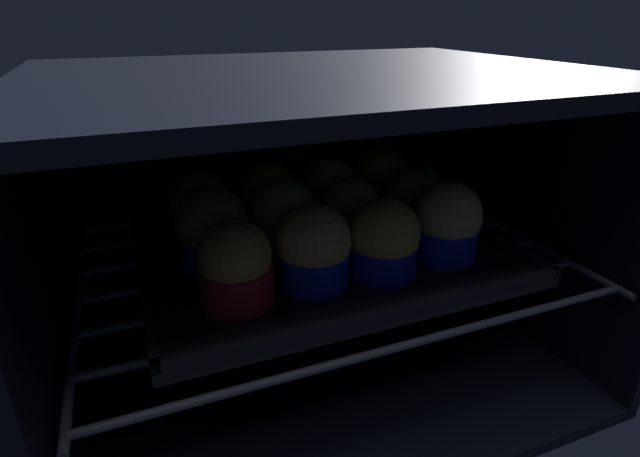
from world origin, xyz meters
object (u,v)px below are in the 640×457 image
Objects in this scene: muffin_row1_col0 at (213,230)px; muffin_row2_col0 at (200,207)px; muffin_row1_col2 at (351,213)px; muffin_row2_col1 at (267,198)px; muffin_row0_col3 at (447,223)px; muffin_row2_col3 at (380,181)px; muffin_row0_col1 at (314,248)px; muffin_row1_col3 at (413,203)px; muffin_row0_col0 at (235,266)px; muffin_row0_col2 at (384,240)px; muffin_row1_col1 at (284,219)px; baking_tray at (320,249)px; muffin_row2_col2 at (328,191)px.

muffin_row2_col0 is at bearing 90.10° from muffin_row1_col0.
muffin_row2_col1 is at bearing 134.42° from muffin_row1_col2.
muffin_row2_col3 is at bearing 89.10° from muffin_row0_col3.
muffin_row1_col0 reaches higher than muffin_row0_col1.
muffin_row1_col3 reaches higher than muffin_row1_col2.
muffin_row1_col0 reaches higher than muffin_row2_col1.
muffin_row0_col0 is at bearing -115.68° from muffin_row2_col1.
muffin_row0_col2 is 11.96cm from muffin_row1_col1.
muffin_row0_col0 is 8.44cm from muffin_row1_col0.
muffin_row0_col0 is at bearing -131.72° from muffin_row1_col1.
muffin_row2_col3 reaches higher than baking_tray.
muffin_row0_col1 reaches higher than baking_tray.
muffin_row0_col1 is 7.66cm from muffin_row0_col2.
muffin_row1_col2 is at bearing 0.06° from muffin_row1_col0.
muffin_row1_col3 is at bearing 18.51° from muffin_row0_col0.
muffin_row0_col1 is 1.04× the size of muffin_row2_col2.
muffin_row0_col2 is (3.75, -8.62, 4.34)cm from baking_tray.
muffin_row0_col1 is 18.30cm from muffin_row2_col0.
muffin_row2_col2 reaches higher than baking_tray.
muffin_row1_col3 is at bearing -18.52° from muffin_row2_col0.
muffin_row0_col3 is at bearing -90.90° from muffin_row2_col3.
muffin_row1_col1 is 11.48cm from muffin_row2_col0.
muffin_row1_col0 is at bearing 152.15° from muffin_row0_col2.
muffin_row0_col1 is 16.00cm from muffin_row0_col3.
muffin_row1_col2 is at bearing -1.42° from muffin_row1_col1.
muffin_row1_col2 is 0.91× the size of muffin_row1_col3.
muffin_row2_col3 reaches higher than muffin_row0_col2.
muffin_row2_col2 is (17.04, -0.12, -0.12)cm from muffin_row2_col0.
muffin_row1_col1 is (7.70, 8.64, 0.24)cm from muffin_row0_col0.
muffin_row1_col1 and muffin_row2_col3 have the same top height.
muffin_row0_col2 is 8.64cm from muffin_row1_col2.
muffin_row1_col1 is 8.34cm from muffin_row1_col2.
muffin_row0_col0 is 0.97× the size of muffin_row0_col1.
muffin_row0_col1 is at bearing -86.97° from muffin_row1_col1.
muffin_row2_col1 is 8.49cm from muffin_row2_col2.
muffin_row1_col2 is 11.63cm from muffin_row2_col3.
muffin_row1_col1 is at bearing 1.55° from muffin_row1_col0.
muffin_row2_col1 is at bearing 43.87° from muffin_row1_col0.
muffin_row1_col0 is at bearing 162.39° from muffin_row0_col3.
muffin_row1_col0 is (-0.55, 8.41, 0.31)cm from muffin_row0_col0.
muffin_row1_col2 is 8.06cm from muffin_row2_col2.
muffin_row1_col0 is at bearing -136.13° from muffin_row2_col1.
muffin_row1_col1 is at bearing 48.28° from muffin_row0_col0.
muffin_row0_col3 reaches higher than muffin_row0_col0.
muffin_row2_col1 is at bearing 90.49° from muffin_row0_col1.
muffin_row0_col1 is 0.97× the size of muffin_row0_col3.
muffin_row0_col1 is (8.13, 0.50, 0.07)cm from muffin_row0_col0.
muffin_row1_col0 reaches higher than muffin_row0_col0.
muffin_row2_col0 is (-25.07, 8.40, 0.10)cm from muffin_row1_col3.
muffin_row0_col1 is at bearing -117.58° from muffin_row2_col2.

